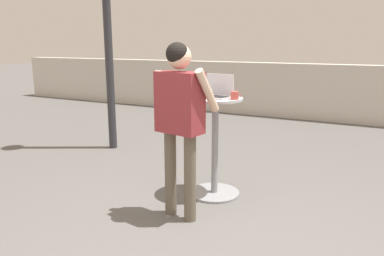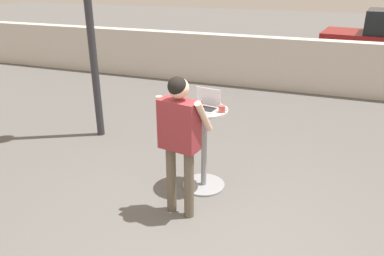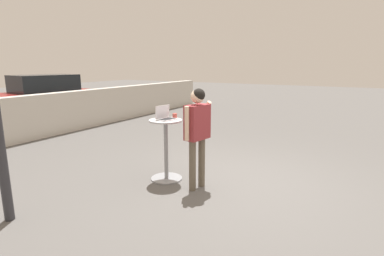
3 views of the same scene
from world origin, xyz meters
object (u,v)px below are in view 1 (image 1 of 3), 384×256
(laptop, at_px, (217,92))
(standing_person, at_px, (179,110))
(cafe_table, at_px, (215,146))
(coffee_mug, at_px, (235,96))

(laptop, distance_m, standing_person, 0.66)
(laptop, bearing_deg, cafe_table, -141.72)
(cafe_table, bearing_deg, standing_person, -95.86)
(cafe_table, xyz_separation_m, standing_person, (-0.07, -0.65, 0.48))
(standing_person, bearing_deg, cafe_table, 84.14)
(cafe_table, xyz_separation_m, laptop, (0.01, 0.01, 0.57))
(cafe_table, distance_m, standing_person, 0.81)
(coffee_mug, xyz_separation_m, standing_person, (-0.29, -0.61, -0.07))
(cafe_table, distance_m, laptop, 0.57)
(standing_person, bearing_deg, coffee_mug, 64.44)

